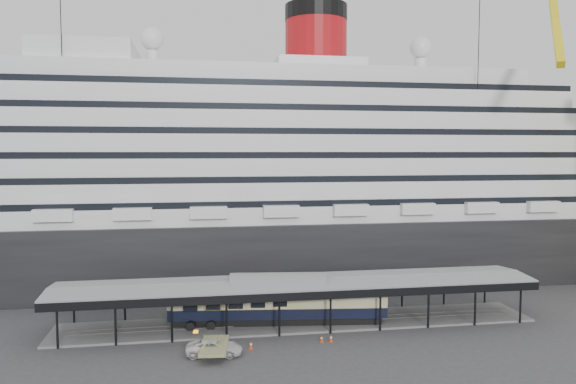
% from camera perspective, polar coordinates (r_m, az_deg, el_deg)
% --- Properties ---
extents(ground, '(200.00, 200.00, 0.00)m').
position_cam_1_polar(ground, '(63.28, 1.92, -14.55)').
color(ground, '#353537').
rests_on(ground, ground).
extents(cruise_ship, '(130.00, 30.00, 43.90)m').
position_cam_1_polar(cruise_ship, '(91.54, -2.06, 2.93)').
color(cruise_ship, black).
rests_on(cruise_ship, ground).
extents(platform_canopy, '(56.00, 9.18, 5.30)m').
position_cam_1_polar(platform_canopy, '(67.28, 1.05, -11.30)').
color(platform_canopy, slate).
rests_on(platform_canopy, ground).
extents(port_truck, '(5.83, 3.22, 1.55)m').
position_cam_1_polar(port_truck, '(58.37, -7.50, -15.42)').
color(port_truck, silver).
rests_on(port_truck, ground).
extents(pullman_carriage, '(25.42, 6.21, 24.75)m').
position_cam_1_polar(pullman_carriage, '(66.72, -1.03, -10.89)').
color(pullman_carriage, black).
rests_on(pullman_carriage, ground).
extents(traffic_cone_left, '(0.56, 0.56, 0.83)m').
position_cam_1_polar(traffic_cone_left, '(59.86, -3.80, -15.25)').
color(traffic_cone_left, '#D7400B').
rests_on(traffic_cone_left, ground).
extents(traffic_cone_mid, '(0.51, 0.51, 0.80)m').
position_cam_1_polar(traffic_cone_mid, '(61.93, 4.39, -14.60)').
color(traffic_cone_mid, '#D9400C').
rests_on(traffic_cone_mid, ground).
extents(traffic_cone_right, '(0.42, 0.42, 0.72)m').
position_cam_1_polar(traffic_cone_right, '(61.84, 3.44, -14.66)').
color(traffic_cone_right, '#D0410B').
rests_on(traffic_cone_right, ground).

